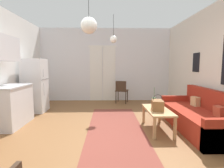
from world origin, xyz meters
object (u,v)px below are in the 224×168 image
Objects in this scene: handbag at (158,105)px; pendant_lamp_far at (113,39)px; couch at (200,117)px; accent_chair at (122,90)px; coffee_table at (158,112)px; refrigerator at (35,85)px; bamboo_vase at (154,102)px; pendant_lamp_near at (89,25)px.

handbag is 0.44× the size of pendant_lamp_far.
couch is at bearing -37.66° from pendant_lamp_far.
couch is 2.57× the size of accent_chair.
handbag is at bearing 117.55° from accent_chair.
handbag is (-0.03, -0.08, 0.17)m from coffee_table.
coffee_table is at bearing -26.23° from refrigerator.
bamboo_vase is (-0.04, 0.17, 0.18)m from coffee_table.
refrigerator reaches higher than accent_chair.
bamboo_vase is 2.12m from pendant_lamp_near.
coffee_table is 1.31× the size of pendant_lamp_far.
refrigerator is at bearing 152.41° from handbag.
couch is 2.06× the size of coffee_table.
pendant_lamp_near is 1.15× the size of pendant_lamp_far.
coffee_table is at bearing 118.48° from accent_chair.
bamboo_vase is 0.25m from handbag.
couch reaches higher than handbag.
refrigerator is at bearing 129.76° from pendant_lamp_near.
pendant_lamp_far is (0.47, 2.05, 0.09)m from pendant_lamp_near.
pendant_lamp_far is at bearing 124.26° from bamboo_vase.
accent_chair is at bearing 74.54° from pendant_lamp_far.
bamboo_vase is at bearing -24.00° from refrigerator.
coffee_table is at bearing 70.17° from handbag.
couch is 2.93m from pendant_lamp_far.
accent_chair is at bearing 101.76° from coffee_table.
couch is 3.01m from accent_chair.
pendant_lamp_near is at bearing -154.96° from coffee_table.
couch is 2.70× the size of pendant_lamp_far.
refrigerator is at bearing 38.54° from accent_chair.
pendant_lamp_far reaches higher than bamboo_vase.
pendant_lamp_far reaches higher than couch.
pendant_lamp_far is at bearing -3.94° from refrigerator.
refrigerator is (-3.17, 1.65, 0.22)m from handbag.
refrigerator reaches higher than bamboo_vase.
coffee_table is 0.19m from handbag.
pendant_lamp_near is 2.10m from pendant_lamp_far.
coffee_table is 2.21m from pendant_lamp_near.
couch is 4.44m from refrigerator.
accent_chair is 1.05× the size of pendant_lamp_far.
accent_chair is 2.05m from pendant_lamp_far.
pendant_lamp_near is at bearing -164.12° from couch.
refrigerator reaches higher than couch.
accent_chair is at bearing 76.09° from pendant_lamp_near.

